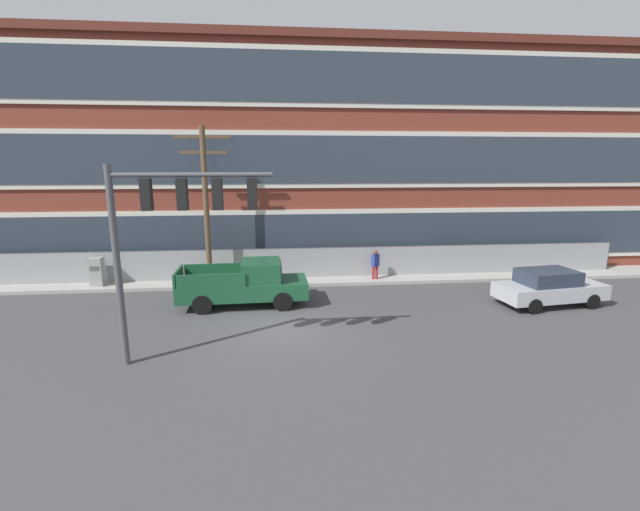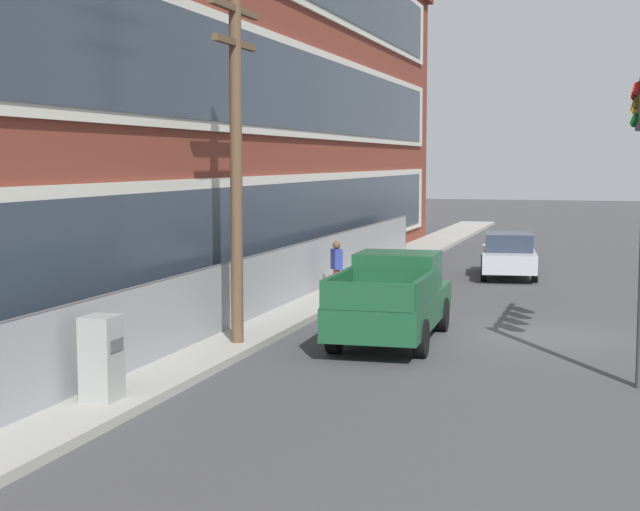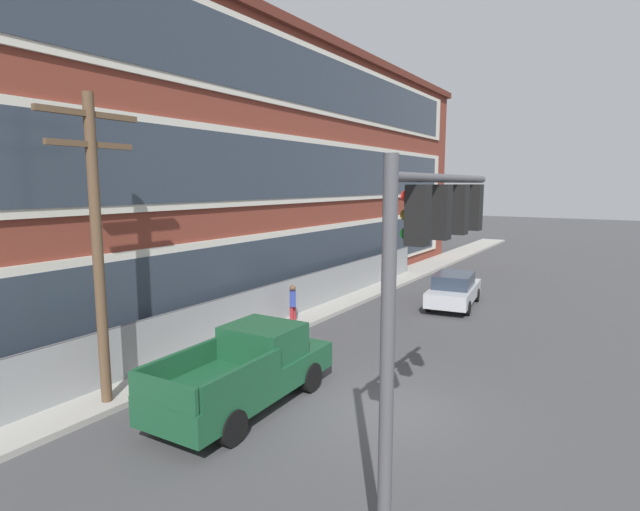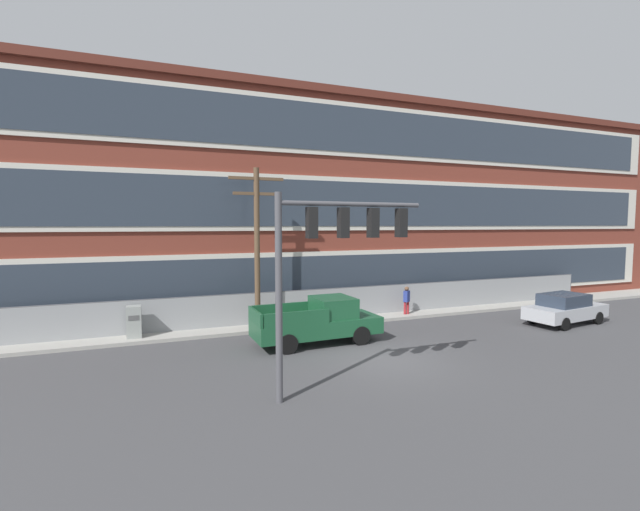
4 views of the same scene
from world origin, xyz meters
name	(u,v)px [view 2 (image 2 of 4)]	position (x,y,z in m)	size (l,w,h in m)	color
ground_plane	(542,336)	(0.00, 0.00, 0.00)	(160.00, 160.00, 0.00)	#424244
sidewalk_building_side	(268,319)	(0.00, 6.76, 0.08)	(80.00, 2.12, 0.16)	#9E9B93
brick_mill_building	(115,92)	(5.16, 13.69, 6.21)	(44.77, 12.35, 12.39)	brown
chain_link_fence	(267,284)	(0.65, 7.01, 0.88)	(35.14, 0.06, 1.73)	gray
pickup_truck_dark_green	(393,300)	(-1.56, 3.21, 0.93)	(5.55, 2.23, 1.95)	#194C2D
sedan_silver	(508,254)	(11.41, 1.95, 0.80)	(4.73, 2.35, 1.56)	#B2B5BA
utility_pole_near_corner	(236,148)	(-3.55, 6.18, 4.32)	(2.58, 0.26, 7.71)	brown
electrical_cabinet	(102,363)	(-8.96, 6.42, 0.78)	(0.60, 0.56, 1.55)	#939993
pedestrian_near_cabinet	(337,265)	(4.78, 6.30, 0.97)	(0.46, 0.43, 1.69)	maroon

